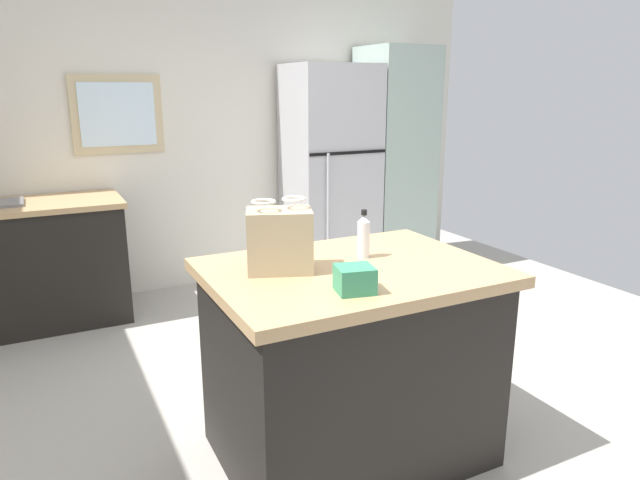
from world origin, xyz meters
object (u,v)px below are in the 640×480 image
object	(u,v)px
bottle	(364,236)
small_box	(355,279)
shopping_bag	(280,240)
refrigerator	(330,175)
tall_cabinet	(394,161)
kitchen_island	(350,362)

from	to	relation	value
bottle	small_box	bearing A→B (deg)	-125.04
shopping_bag	small_box	xyz separation A→B (m)	(0.15, -0.37, -0.08)
refrigerator	small_box	distance (m)	2.93
tall_cabinet	small_box	bearing A→B (deg)	-126.57
refrigerator	bottle	distance (m)	2.47
small_box	bottle	size ratio (longest dim) A/B	0.63
bottle	tall_cabinet	bearing A→B (deg)	53.17
refrigerator	bottle	size ratio (longest dim) A/B	8.34
small_box	kitchen_island	bearing A→B (deg)	62.55
refrigerator	shopping_bag	size ratio (longest dim) A/B	5.80
tall_cabinet	shopping_bag	xyz separation A→B (m)	(-2.10, -2.26, 0.04)
bottle	kitchen_island	bearing A→B (deg)	-140.06
kitchen_island	small_box	bearing A→B (deg)	-117.45
kitchen_island	small_box	xyz separation A→B (m)	(-0.15, -0.28, 0.50)
shopping_bag	tall_cabinet	bearing A→B (deg)	47.05
kitchen_island	refrigerator	xyz separation A→B (m)	(1.14, 2.35, 0.47)
kitchen_island	shopping_bag	xyz separation A→B (m)	(-0.30, 0.09, 0.59)
refrigerator	kitchen_island	bearing A→B (deg)	-115.79
shopping_bag	bottle	bearing A→B (deg)	1.22
refrigerator	bottle	world-z (taller)	refrigerator
kitchen_island	refrigerator	bearing A→B (deg)	64.21
kitchen_island	bottle	size ratio (longest dim) A/B	5.51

